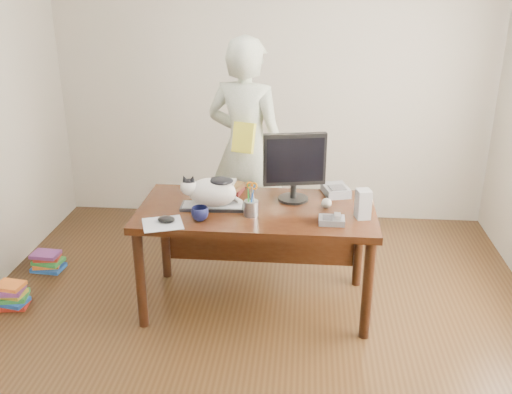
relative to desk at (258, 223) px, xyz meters
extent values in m
plane|color=black|center=(0.00, -0.68, -0.60)|extent=(4.50, 4.50, 0.00)
plane|color=beige|center=(0.00, 1.57, 0.75)|extent=(4.00, 0.00, 4.00)
cube|color=black|center=(0.00, -0.08, 0.12)|extent=(1.60, 0.80, 0.05)
cylinder|color=black|center=(-0.74, -0.42, -0.25)|extent=(0.07, 0.07, 0.70)
cylinder|color=black|center=(0.74, -0.42, -0.25)|extent=(0.07, 0.07, 0.70)
cylinder|color=black|center=(-0.74, 0.26, -0.25)|extent=(0.07, 0.07, 0.70)
cylinder|color=black|center=(0.74, 0.26, -0.25)|extent=(0.07, 0.07, 0.70)
cube|color=black|center=(0.00, 0.28, -0.20)|extent=(1.45, 0.03, 0.50)
cube|color=black|center=(-0.30, -0.10, 0.16)|extent=(0.43, 0.18, 0.02)
cube|color=#BCBCC2|center=(-0.30, -0.10, 0.17)|extent=(0.40, 0.15, 0.00)
ellipsoid|color=silver|center=(-0.30, -0.10, 0.26)|extent=(0.33, 0.21, 0.20)
ellipsoid|color=silver|center=(-0.45, -0.13, 0.30)|extent=(0.12, 0.12, 0.11)
ellipsoid|color=black|center=(-0.45, -0.13, 0.34)|extent=(0.09, 0.08, 0.04)
cone|color=black|center=(-0.47, -0.14, 0.36)|extent=(0.06, 0.05, 0.07)
cone|color=black|center=(-0.42, -0.14, 0.36)|extent=(0.06, 0.05, 0.07)
ellipsoid|color=black|center=(-0.24, -0.10, 0.35)|extent=(0.18, 0.14, 0.04)
cylinder|color=silver|center=(-0.14, -0.05, 0.19)|extent=(0.10, 0.13, 0.05)
cylinder|color=black|center=(0.24, 0.09, 0.16)|extent=(0.25, 0.25, 0.02)
cylinder|color=black|center=(0.24, 0.09, 0.21)|extent=(0.05, 0.05, 0.10)
cube|color=black|center=(0.25, 0.07, 0.45)|extent=(0.43, 0.13, 0.36)
cube|color=black|center=(0.25, 0.05, 0.45)|extent=(0.39, 0.08, 0.31)
cylinder|color=gray|center=(-0.03, -0.21, 0.20)|extent=(0.12, 0.12, 0.10)
cylinder|color=black|center=(-0.04, -0.19, 0.29)|extent=(0.04, 0.03, 0.16)
cylinder|color=#0D42B6|center=(-0.02, -0.23, 0.29)|extent=(0.04, 0.03, 0.16)
cylinder|color=#B31926|center=(-0.02, -0.19, 0.29)|extent=(0.02, 0.04, 0.15)
cylinder|color=#1B8B27|center=(-0.04, -0.22, 0.29)|extent=(0.01, 0.04, 0.16)
cylinder|color=silver|center=(-0.02, -0.22, 0.30)|extent=(0.01, 0.03, 0.12)
cylinder|color=silver|center=(-0.01, -0.22, 0.30)|extent=(0.02, 0.02, 0.12)
torus|color=orange|center=(-0.03, -0.21, 0.36)|extent=(0.05, 0.04, 0.05)
torus|color=orange|center=(0.00, -0.23, 0.36)|extent=(0.05, 0.04, 0.05)
cube|color=silver|center=(-0.57, -0.40, 0.15)|extent=(0.31, 0.29, 0.01)
ellipsoid|color=black|center=(-0.55, -0.38, 0.17)|extent=(0.13, 0.10, 0.04)
imported|color=black|center=(-0.35, -0.31, 0.19)|extent=(0.14, 0.14, 0.09)
cube|color=slate|center=(0.50, -0.29, 0.17)|extent=(0.16, 0.12, 0.04)
cube|color=#3D3D40|center=(0.47, -0.30, 0.19)|extent=(0.06, 0.08, 0.01)
cube|color=silver|center=(0.53, -0.28, 0.20)|extent=(0.04, 0.14, 0.05)
cube|color=gray|center=(0.70, -0.18, 0.24)|extent=(0.11, 0.11, 0.19)
sphere|color=beige|center=(0.47, -0.03, 0.18)|extent=(0.07, 0.07, 0.07)
cube|color=#521716|center=(-0.24, 0.20, 0.17)|extent=(0.26, 0.21, 0.04)
cube|color=brown|center=(-0.24, 0.20, 0.20)|extent=(0.25, 0.22, 0.03)
cube|color=silver|center=(-0.26, 0.21, 0.23)|extent=(0.16, 0.13, 0.02)
cube|color=slate|center=(0.54, 0.23, 0.18)|extent=(0.22, 0.25, 0.06)
cube|color=#3D3D40|center=(0.55, 0.20, 0.21)|extent=(0.13, 0.13, 0.01)
imported|color=white|center=(-0.16, 0.77, 0.30)|extent=(0.76, 0.62, 1.81)
cube|color=gold|center=(-0.16, 0.60, 0.45)|extent=(0.19, 0.15, 0.24)
cube|color=#AB2518|center=(-1.75, -0.28, -0.59)|extent=(0.25, 0.19, 0.03)
cube|color=#1B4BA5|center=(-1.74, -0.28, -0.56)|extent=(0.23, 0.18, 0.03)
cube|color=#278434|center=(-1.76, -0.27, -0.53)|extent=(0.27, 0.22, 0.03)
cube|color=gold|center=(-1.75, -0.28, -0.49)|extent=(0.21, 0.16, 0.03)
cube|color=#662F75|center=(-1.76, -0.29, -0.46)|extent=(0.23, 0.17, 0.03)
cube|color=orange|center=(-1.74, -0.27, -0.43)|extent=(0.21, 0.17, 0.03)
cube|color=#1B4BA5|center=(-1.72, 0.27, -0.59)|extent=(0.25, 0.19, 0.03)
cube|color=orange|center=(-1.73, 0.28, -0.55)|extent=(0.22, 0.19, 0.03)
cube|color=#278434|center=(-1.71, 0.27, -0.52)|extent=(0.24, 0.19, 0.03)
cube|color=#AB2518|center=(-1.72, 0.28, -0.49)|extent=(0.21, 0.16, 0.03)
cube|color=#662F75|center=(-1.73, 0.27, -0.46)|extent=(0.22, 0.17, 0.03)
camera|label=1|loc=(0.31, -3.63, 1.64)|focal=40.00mm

